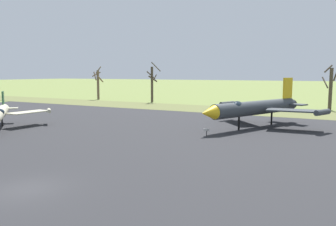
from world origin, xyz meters
The scene contains 8 objects.
ground_plane centered at (0.00, 0.00, 0.00)m, with size 600.00×600.00×0.00m, color olive.
asphalt_apron centered at (0.00, 14.90, 0.03)m, with size 107.91×49.67×0.05m, color #28282B.
grass_verge_strip centered at (0.00, 45.73, 0.03)m, with size 167.91×12.00×0.06m, color #606538.
jet_fighter_front_left centered at (6.08, 28.33, 2.49)m, with size 14.31×16.76×6.04m.
info_placard_front_left centered at (2.95, 20.23, 0.53)m, with size 0.59×0.32×0.84m.
bare_tree_far_left centered at (-40.05, 54.46, 4.21)m, with size 2.62×2.77×8.36m.
bare_tree_left_of_center centered at (-23.58, 53.58, 4.47)m, with size 2.53×2.98×9.11m.
bare_tree_center centered at (12.98, 54.85, 4.17)m, with size 2.80×2.87×8.17m.
Camera 1 is at (15.95, -12.64, 6.63)m, focal length 36.19 mm.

